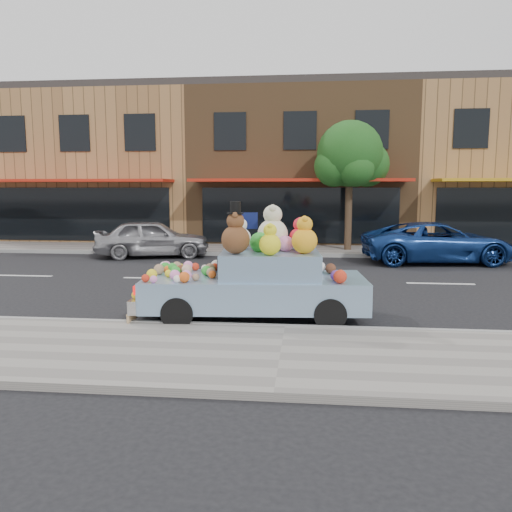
# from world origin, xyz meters

# --- Properties ---
(ground) EXTENTS (120.00, 120.00, 0.00)m
(ground) POSITION_xyz_m (0.00, 0.00, 0.00)
(ground) COLOR black
(ground) RESTS_ON ground
(near_sidewalk) EXTENTS (60.00, 3.00, 0.12)m
(near_sidewalk) POSITION_xyz_m (0.00, -6.50, 0.06)
(near_sidewalk) COLOR gray
(near_sidewalk) RESTS_ON ground
(far_sidewalk) EXTENTS (60.00, 3.00, 0.12)m
(far_sidewalk) POSITION_xyz_m (0.00, 6.50, 0.06)
(far_sidewalk) COLOR gray
(far_sidewalk) RESTS_ON ground
(near_kerb) EXTENTS (60.00, 0.12, 0.13)m
(near_kerb) POSITION_xyz_m (0.00, -5.00, 0.07)
(near_kerb) COLOR gray
(near_kerb) RESTS_ON ground
(far_kerb) EXTENTS (60.00, 0.12, 0.13)m
(far_kerb) POSITION_xyz_m (0.00, 5.00, 0.07)
(far_kerb) COLOR gray
(far_kerb) RESTS_ON ground
(storefront_left) EXTENTS (10.00, 9.80, 7.30)m
(storefront_left) POSITION_xyz_m (-10.00, 11.97, 3.64)
(storefront_left) COLOR #9E7142
(storefront_left) RESTS_ON ground
(storefront_mid) EXTENTS (10.00, 9.80, 7.30)m
(storefront_mid) POSITION_xyz_m (0.00, 11.97, 3.64)
(storefront_mid) COLOR brown
(storefront_mid) RESTS_ON ground
(storefront_right) EXTENTS (10.00, 9.80, 7.30)m
(storefront_right) POSITION_xyz_m (10.00, 11.97, 3.64)
(storefront_right) COLOR #9E7142
(storefront_right) RESTS_ON ground
(street_tree) EXTENTS (3.00, 2.70, 5.22)m
(street_tree) POSITION_xyz_m (2.03, 6.55, 3.69)
(street_tree) COLOR #38281C
(street_tree) RESTS_ON ground
(car_silver) EXTENTS (4.47, 2.65, 1.43)m
(car_silver) POSITION_xyz_m (-5.40, 4.33, 0.71)
(car_silver) COLOR #9F9EA2
(car_silver) RESTS_ON ground
(car_blue) EXTENTS (5.29, 2.81, 1.41)m
(car_blue) POSITION_xyz_m (4.87, 3.97, 0.71)
(car_blue) COLOR navy
(car_blue) RESTS_ON ground
(art_car) EXTENTS (4.60, 2.06, 2.33)m
(art_car) POSITION_xyz_m (-0.62, -4.12, 0.81)
(art_car) COLOR black
(art_car) RESTS_ON ground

